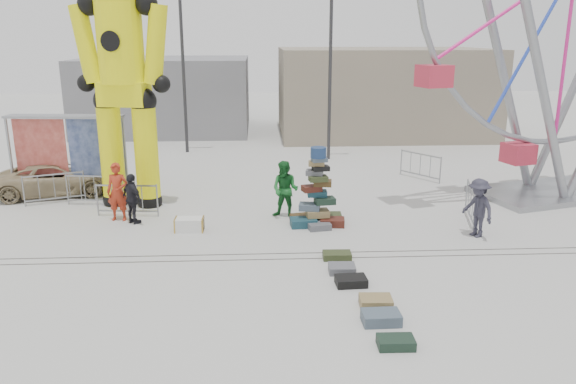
{
  "coord_description": "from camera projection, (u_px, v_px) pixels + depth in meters",
  "views": [
    {
      "loc": [
        -0.34,
        -13.35,
        5.82
      ],
      "look_at": [
        0.44,
        1.41,
        1.64
      ],
      "focal_mm": 35.0,
      "sensor_mm": 36.0,
      "label": 1
    }
  ],
  "objects": [
    {
      "name": "track_line_near",
      "position": [
        273.0,
        259.0,
        15.01
      ],
      "size": [
        40.0,
        0.04,
        0.01
      ],
      "primitive_type": "cube",
      "color": "#47443F",
      "rests_on": "ground"
    },
    {
      "name": "ground",
      "position": [
        274.0,
        268.0,
        14.43
      ],
      "size": [
        90.0,
        90.0,
        0.0
      ],
      "primitive_type": "plane",
      "color": "#9E9E99",
      "rests_on": "ground"
    },
    {
      "name": "row_case_5",
      "position": [
        396.0,
        342.0,
        10.79
      ],
      "size": [
        0.72,
        0.46,
        0.2
      ],
      "primitive_type": "cube",
      "rotation": [
        0.0,
        0.0,
        -0.02
      ],
      "color": "#1A2F23",
      "rests_on": "ground"
    },
    {
      "name": "steamer_trunk",
      "position": [
        189.0,
        225.0,
        17.13
      ],
      "size": [
        0.88,
        0.52,
        0.41
      ],
      "primitive_type": "cube",
      "rotation": [
        0.0,
        0.0,
        -0.02
      ],
      "color": "silver",
      "rests_on": "ground"
    },
    {
      "name": "track_line_far",
      "position": [
        273.0,
        254.0,
        15.39
      ],
      "size": [
        40.0,
        0.04,
        0.01
      ],
      "primitive_type": "cube",
      "color": "#47443F",
      "rests_on": "ground"
    },
    {
      "name": "barricade_dummy_b",
      "position": [
        95.0,
        190.0,
        19.62
      ],
      "size": [
        2.0,
        0.36,
        1.1
      ],
      "primitive_type": null,
      "rotation": [
        0.0,
        0.0,
        -0.13
      ],
      "color": "gray",
      "rests_on": "ground"
    },
    {
      "name": "row_case_2",
      "position": [
        351.0,
        281.0,
        13.45
      ],
      "size": [
        0.77,
        0.55,
        0.21
      ],
      "primitive_type": "cube",
      "rotation": [
        0.0,
        0.0,
        0.06
      ],
      "color": "black",
      "rests_on": "ground"
    },
    {
      "name": "suitcase_tower",
      "position": [
        317.0,
        203.0,
        17.61
      ],
      "size": [
        1.74,
        1.55,
        2.49
      ],
      "rotation": [
        0.0,
        0.0,
        0.02
      ],
      "color": "#1A424F",
      "rests_on": "ground"
    },
    {
      "name": "pedestrian_grey",
      "position": [
        478.0,
        208.0,
        16.5
      ],
      "size": [
        1.03,
        1.3,
        1.76
      ],
      "primitive_type": "imported",
      "rotation": [
        0.0,
        0.0,
        -1.19
      ],
      "color": "#292835",
      "rests_on": "ground"
    },
    {
      "name": "lamp_post_left",
      "position": [
        185.0,
        62.0,
        27.43
      ],
      "size": [
        1.41,
        0.25,
        8.0
      ],
      "color": "#2D2D30",
      "rests_on": "ground"
    },
    {
      "name": "pedestrian_green",
      "position": [
        285.0,
        190.0,
        18.18
      ],
      "size": [
        1.13,
        1.04,
        1.89
      ],
      "primitive_type": "imported",
      "rotation": [
        0.0,
        0.0,
        -0.43
      ],
      "color": "#186025",
      "rests_on": "ground"
    },
    {
      "name": "crash_test_dummy",
      "position": [
        123.0,
        76.0,
        18.58
      ],
      "size": [
        3.39,
        1.48,
        8.48
      ],
      "rotation": [
        0.0,
        0.0,
        -0.19
      ],
      "color": "black",
      "rests_on": "ground"
    },
    {
      "name": "barricade_wheel_front",
      "position": [
        470.0,
        203.0,
        18.07
      ],
      "size": [
        0.55,
        1.97,
        1.1
      ],
      "primitive_type": null,
      "rotation": [
        0.0,
        0.0,
        1.34
      ],
      "color": "gray",
      "rests_on": "ground"
    },
    {
      "name": "row_case_1",
      "position": [
        342.0,
        269.0,
        14.16
      ],
      "size": [
        0.69,
        0.55,
        0.2
      ],
      "primitive_type": "cube",
      "rotation": [
        0.0,
        0.0,
        -0.04
      ],
      "color": "slate",
      "rests_on": "ground"
    },
    {
      "name": "pedestrian_black",
      "position": [
        132.0,
        199.0,
        17.65
      ],
      "size": [
        0.96,
        0.95,
        1.62
      ],
      "primitive_type": "imported",
      "rotation": [
        0.0,
        0.0,
        2.37
      ],
      "color": "black",
      "rests_on": "ground"
    },
    {
      "name": "building_right",
      "position": [
        382.0,
        92.0,
        33.32
      ],
      "size": [
        12.0,
        8.0,
        5.0
      ],
      "primitive_type": "cube",
      "color": "gray",
      "rests_on": "ground"
    },
    {
      "name": "building_left",
      "position": [
        167.0,
        94.0,
        34.67
      ],
      "size": [
        10.0,
        8.0,
        4.4
      ],
      "primitive_type": "cube",
      "color": "gray",
      "rests_on": "ground"
    },
    {
      "name": "parked_suv",
      "position": [
        58.0,
        179.0,
        20.94
      ],
      "size": [
        4.72,
        2.96,
        1.22
      ],
      "primitive_type": "imported",
      "rotation": [
        0.0,
        0.0,
        1.8
      ],
      "color": "#9D8A65",
      "rests_on": "ground"
    },
    {
      "name": "row_case_4",
      "position": [
        381.0,
        318.0,
        11.68
      ],
      "size": [
        0.8,
        0.54,
        0.24
      ],
      "primitive_type": "cube",
      "rotation": [
        0.0,
        0.0,
        0.02
      ],
      "color": "#4A5A6A",
      "rests_on": "ground"
    },
    {
      "name": "pedestrian_red",
      "position": [
        118.0,
        192.0,
        17.94
      ],
      "size": [
        0.72,
        0.51,
        1.89
      ],
      "primitive_type": "imported",
      "rotation": [
        0.0,
        0.0,
        -0.09
      ],
      "color": "#A32C17",
      "rests_on": "ground"
    },
    {
      "name": "barricade_dummy_c",
      "position": [
        127.0,
        200.0,
        18.42
      ],
      "size": [
        2.0,
        0.29,
        1.1
      ],
      "primitive_type": null,
      "rotation": [
        0.0,
        0.0,
        -0.09
      ],
      "color": "gray",
      "rests_on": "ground"
    },
    {
      "name": "row_case_0",
      "position": [
        337.0,
        255.0,
        15.03
      ],
      "size": [
        0.77,
        0.46,
        0.19
      ],
      "primitive_type": "cube",
      "rotation": [
        0.0,
        0.0,
        -0.03
      ],
      "color": "#353F1F",
      "rests_on": "ground"
    },
    {
      "name": "barricade_wheel_back",
      "position": [
        420.0,
        166.0,
        23.18
      ],
      "size": [
        1.27,
        1.67,
        1.1
      ],
      "primitive_type": null,
      "rotation": [
        0.0,
        0.0,
        -0.94
      ],
      "color": "gray",
      "rests_on": "ground"
    },
    {
      "name": "lamp_post_right",
      "position": [
        332.0,
        64.0,
        25.86
      ],
      "size": [
        1.41,
        0.25,
        8.0
      ],
      "color": "#2D2D30",
      "rests_on": "ground"
    },
    {
      "name": "barricade_dummy_a",
      "position": [
        54.0,
        188.0,
        19.85
      ],
      "size": [
        1.9,
        0.81,
        1.1
      ],
      "primitive_type": null,
      "rotation": [
        0.0,
        0.0,
        0.37
      ],
      "color": "gray",
      "rests_on": "ground"
    },
    {
      "name": "banner_scaffold",
      "position": [
        66.0,
        136.0,
        20.17
      ],
      "size": [
        4.22,
        1.04,
        3.02
      ],
      "rotation": [
        0.0,
        0.0,
        -0.08
      ],
      "color": "gray",
      "rests_on": "ground"
    },
    {
      "name": "row_case_3",
      "position": [
        376.0,
        302.0,
        12.39
      ],
      "size": [
        0.73,
        0.56,
        0.22
      ],
      "primitive_type": "cube",
      "rotation": [
        0.0,
        0.0,
        -0.05
      ],
      "color": "olive",
      "rests_on": "ground"
    }
  ]
}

